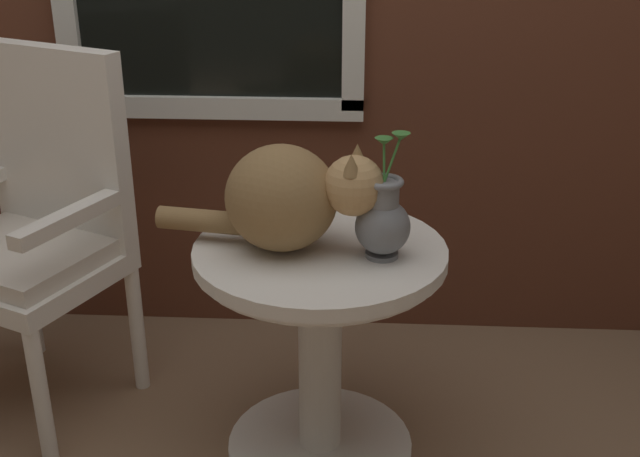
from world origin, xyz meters
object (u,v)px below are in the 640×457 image
object	(u,v)px
pewter_vase_with_ivy	(383,220)
wicker_chair	(36,221)
wicker_side_table	(320,317)
cat	(289,197)

from	to	relation	value
pewter_vase_with_ivy	wicker_chair	bearing A→B (deg)	163.06
wicker_chair	pewter_vase_with_ivy	world-z (taller)	wicker_chair
wicker_chair	pewter_vase_with_ivy	distance (m)	1.04
wicker_side_table	pewter_vase_with_ivy	xyz separation A→B (m)	(0.15, -0.05, 0.30)
cat	wicker_chair	bearing A→B (deg)	160.83
wicker_chair	cat	size ratio (longest dim) A/B	1.84
cat	pewter_vase_with_ivy	size ratio (longest dim) A/B	1.88
wicker_side_table	pewter_vase_with_ivy	distance (m)	0.34
wicker_chair	pewter_vase_with_ivy	bearing A→B (deg)	-16.94
wicker_side_table	cat	distance (m)	0.35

